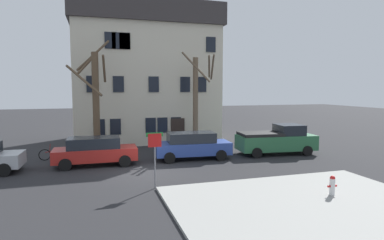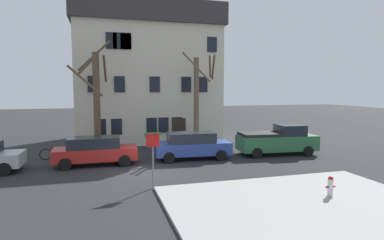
{
  "view_description": "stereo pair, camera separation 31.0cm",
  "coord_description": "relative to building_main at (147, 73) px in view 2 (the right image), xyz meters",
  "views": [
    {
      "loc": [
        -2.37,
        -17.05,
        4.49
      ],
      "look_at": [
        3.45,
        2.22,
        2.51
      ],
      "focal_mm": 30.14,
      "sensor_mm": 36.0,
      "label": 1
    },
    {
      "loc": [
        -2.07,
        -17.14,
        4.49
      ],
      "look_at": [
        3.45,
        2.22,
        2.51
      ],
      "focal_mm": 30.14,
      "sensor_mm": 36.0,
      "label": 2
    }
  ],
  "objects": [
    {
      "name": "bicycle_leaning",
      "position": [
        -6.87,
        -6.54,
        -5.41
      ],
      "size": [
        1.73,
        0.34,
        1.03
      ],
      "color": "black",
      "rests_on": "ground_plane"
    },
    {
      "name": "car_blue_wagon",
      "position": [
        1.56,
        -8.86,
        -4.89
      ],
      "size": [
        4.87,
        2.27,
        1.71
      ],
      "color": "#2D4799",
      "rests_on": "ground_plane"
    },
    {
      "name": "building_main",
      "position": [
        0.0,
        0.0,
        0.0
      ],
      "size": [
        12.2,
        7.18,
        11.38
      ],
      "color": "beige",
      "rests_on": "ground_plane"
    },
    {
      "name": "pickup_truck_green",
      "position": [
        7.55,
        -9.02,
        -4.8
      ],
      "size": [
        5.42,
        2.61,
        2.02
      ],
      "color": "#2D6B42",
      "rests_on": "ground_plane"
    },
    {
      "name": "street_sign_pole",
      "position": [
        -1.79,
        -14.18,
        -3.99
      ],
      "size": [
        0.76,
        0.07,
        2.53
      ],
      "color": "slate",
      "rests_on": "ground_plane"
    },
    {
      "name": "tree_bare_near",
      "position": [
        -4.25,
        -5.43,
        -1.95
      ],
      "size": [
        2.89,
        3.12,
        7.89
      ],
      "color": "brown",
      "rests_on": "ground_plane"
    },
    {
      "name": "tree_bare_mid",
      "position": [
        3.05,
        -5.12,
        -2.04
      ],
      "size": [
        2.93,
        2.54,
        7.09
      ],
      "color": "brown",
      "rests_on": "ground_plane"
    },
    {
      "name": "fire_hydrant",
      "position": [
        4.95,
        -17.52,
        -5.24
      ],
      "size": [
        0.42,
        0.22,
        0.81
      ],
      "color": "silver",
      "rests_on": "sidewalk_slab"
    },
    {
      "name": "car_red_wagon",
      "position": [
        -4.35,
        -8.86,
        -4.91
      ],
      "size": [
        4.72,
        2.0,
        1.66
      ],
      "color": "#AD231E",
      "rests_on": "ground_plane"
    },
    {
      "name": "ground_plane",
      "position": [
        -1.91,
        -11.13,
        -5.78
      ],
      "size": [
        120.0,
        120.0,
        0.0
      ],
      "primitive_type": "plane",
      "color": "#262628"
    },
    {
      "name": "sidewalk_slab",
      "position": [
        3.3,
        -17.82,
        -5.72
      ],
      "size": [
        10.19,
        6.93,
        0.12
      ],
      "primitive_type": "cube",
      "color": "#999993",
      "rests_on": "ground_plane"
    }
  ]
}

